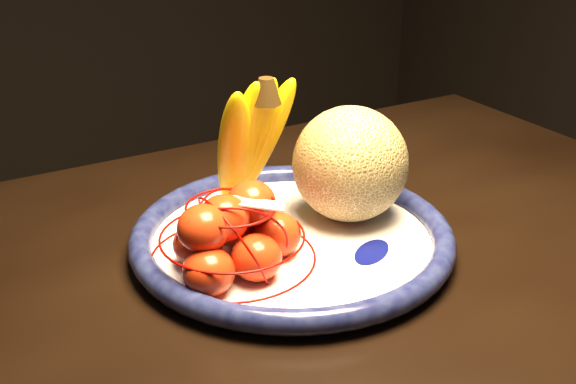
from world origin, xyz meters
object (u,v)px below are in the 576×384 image
mandarin_bag (233,237)px  banana_bunch (247,140)px  fruit_bowl (292,238)px  cantaloupe (350,164)px

mandarin_bag → banana_bunch: bearing=57.3°
fruit_bowl → mandarin_bag: size_ratio=1.75×
cantaloupe → mandarin_bag: cantaloupe is taller
fruit_bowl → cantaloupe: bearing=10.8°
fruit_bowl → banana_bunch: bearing=104.0°
fruit_bowl → banana_bunch: 0.13m
mandarin_bag → cantaloupe: bearing=14.4°
fruit_bowl → banana_bunch: size_ratio=1.91×
banana_bunch → cantaloupe: bearing=-43.7°
cantaloupe → mandarin_bag: (-0.18, -0.05, -0.03)m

